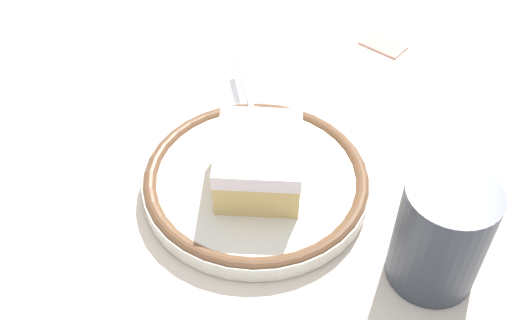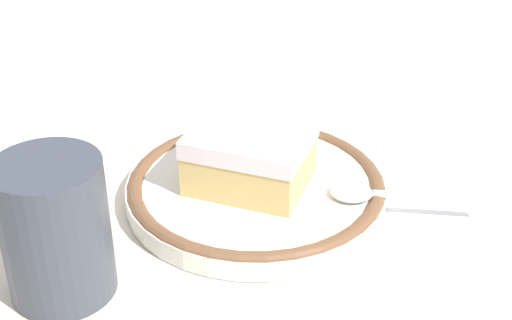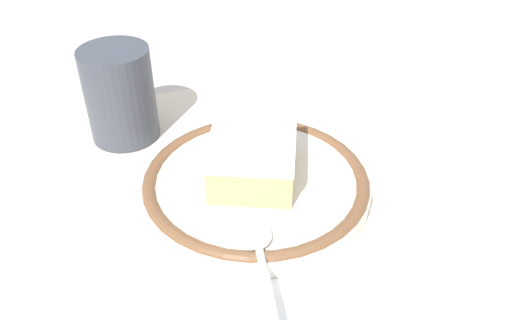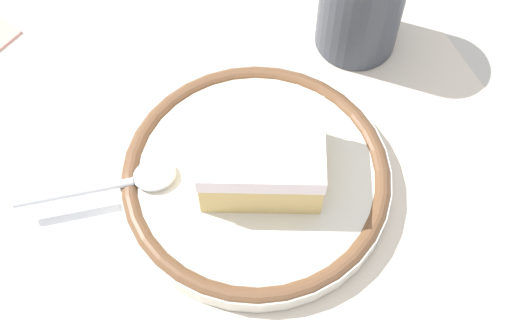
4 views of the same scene
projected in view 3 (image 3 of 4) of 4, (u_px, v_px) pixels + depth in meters
The scene contains 6 objects.
ground_plane at pixel (220, 207), 0.45m from camera, with size 2.40×2.40×0.00m, color #B7B2A8.
placemat at pixel (220, 206), 0.45m from camera, with size 0.43×0.43×0.00m, color beige.
plate at pixel (256, 183), 0.46m from camera, with size 0.20×0.20×0.02m.
cake_slice at pixel (253, 154), 0.45m from camera, with size 0.10×0.11×0.05m.
spoon at pixel (258, 254), 0.38m from camera, with size 0.04×0.12×0.01m.
cup at pixel (121, 99), 0.52m from camera, with size 0.07×0.07×0.10m.
Camera 3 is at (-0.08, -0.33, 0.30)m, focal length 36.37 mm.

